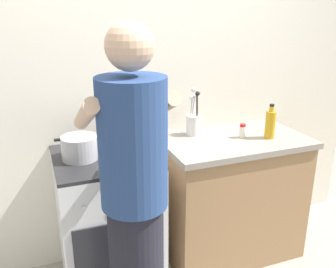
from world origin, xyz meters
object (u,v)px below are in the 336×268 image
oil_bottle (270,124)px  person (135,211)px  spice_bottle (242,131)px  stove_range (108,221)px  utensil_crock (193,122)px  mixing_bowl (126,144)px  pot (80,148)px

oil_bottle → person: bearing=-154.2°
spice_bottle → stove_range: bearing=179.7°
utensil_crock → person: 1.03m
stove_range → mixing_bowl: 0.53m
oil_bottle → stove_range: bearing=176.1°
utensil_crock → spice_bottle: utensil_crock is taller
pot → utensil_crock: size_ratio=0.83×
pot → utensil_crock: bearing=11.5°
stove_range → oil_bottle: oil_bottle is taller
oil_bottle → person: person is taller
mixing_bowl → spice_bottle: size_ratio=2.85×
stove_range → oil_bottle: size_ratio=3.77×
pot → spice_bottle: pot is taller
mixing_bowl → person: 0.64m
stove_range → spice_bottle: size_ratio=9.27×
spice_bottle → person: size_ratio=0.06×
stove_range → oil_bottle: bearing=-3.9°
stove_range → spice_bottle: bearing=-0.3°
pot → utensil_crock: 0.82m
mixing_bowl → utensil_crock: size_ratio=0.83×
spice_bottle → mixing_bowl: bearing=178.8°
spice_bottle → person: bearing=-147.1°
stove_range → spice_bottle: 1.08m
spice_bottle → person: person is taller
stove_range → utensil_crock: size_ratio=2.69×
mixing_bowl → spice_bottle: (0.81, -0.02, -0.01)m
spice_bottle → oil_bottle: bearing=-22.8°
mixing_bowl → oil_bottle: oil_bottle is taller
stove_range → oil_bottle: 1.25m
stove_range → mixing_bowl: mixing_bowl is taller
utensil_crock → spice_bottle: 0.34m
person → utensil_crock: bearing=50.4°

